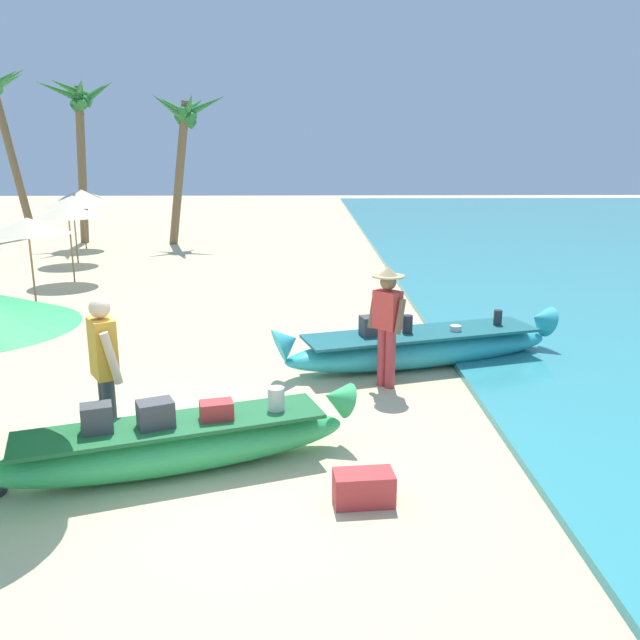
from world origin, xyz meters
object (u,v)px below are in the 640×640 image
object	(u,v)px
boat_green_foreground	(174,443)
cooler_box	(364,488)
person_vendor_hatted	(387,318)
boat_cyan_midground	(421,347)
palm_tree_mid_cluster	(184,126)
person_tourist_customer	(105,367)
palm_tree_far_behind	(79,110)

from	to	relation	value
boat_green_foreground	cooler_box	distance (m)	2.00
boat_green_foreground	person_vendor_hatted	bearing A→B (deg)	44.76
boat_cyan_midground	cooler_box	xyz separation A→B (m)	(-1.21, -3.99, -0.14)
palm_tree_mid_cluster	boat_green_foreground	bearing A→B (deg)	-81.04
cooler_box	person_vendor_hatted	bearing A→B (deg)	74.46
boat_cyan_midground	person_tourist_customer	bearing A→B (deg)	-143.63
boat_cyan_midground	palm_tree_far_behind	size ratio (longest dim) A/B	0.83
person_vendor_hatted	palm_tree_far_behind	xyz separation A→B (m)	(-8.61, 14.58, 3.43)
boat_green_foreground	palm_tree_mid_cluster	size ratio (longest dim) A/B	0.77
boat_green_foreground	person_vendor_hatted	world-z (taller)	person_vendor_hatted
boat_green_foreground	cooler_box	bearing A→B (deg)	-19.85
palm_tree_mid_cluster	cooler_box	world-z (taller)	palm_tree_mid_cluster
person_vendor_hatted	palm_tree_far_behind	size ratio (longest dim) A/B	0.31
person_vendor_hatted	cooler_box	bearing A→B (deg)	-100.45
palm_tree_mid_cluster	person_vendor_hatted	bearing A→B (deg)	-70.32
cooler_box	person_tourist_customer	bearing A→B (deg)	151.62
person_tourist_customer	palm_tree_far_behind	distance (m)	17.73
boat_cyan_midground	person_tourist_customer	world-z (taller)	person_tourist_customer
boat_green_foreground	palm_tree_mid_cluster	world-z (taller)	palm_tree_mid_cluster
person_tourist_customer	palm_tree_mid_cluster	bearing A→B (deg)	96.50
boat_cyan_midground	cooler_box	bearing A→B (deg)	-106.83
boat_cyan_midground	cooler_box	distance (m)	4.17
boat_cyan_midground	palm_tree_far_behind	xyz separation A→B (m)	(-9.24, 13.69, 4.11)
person_vendor_hatted	boat_cyan_midground	bearing A→B (deg)	54.31
boat_green_foreground	palm_tree_far_behind	distance (m)	18.55
palm_tree_mid_cluster	palm_tree_far_behind	world-z (taller)	palm_tree_far_behind
person_tourist_customer	cooler_box	size ratio (longest dim) A/B	3.09
boat_cyan_midground	palm_tree_far_behind	world-z (taller)	palm_tree_far_behind
boat_green_foreground	palm_tree_far_behind	size ratio (longest dim) A/B	0.70
person_vendor_hatted	cooler_box	xyz separation A→B (m)	(-0.57, -3.11, -0.82)
palm_tree_mid_cluster	palm_tree_far_behind	bearing A→B (deg)	173.56
boat_green_foreground	boat_cyan_midground	bearing A→B (deg)	47.04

